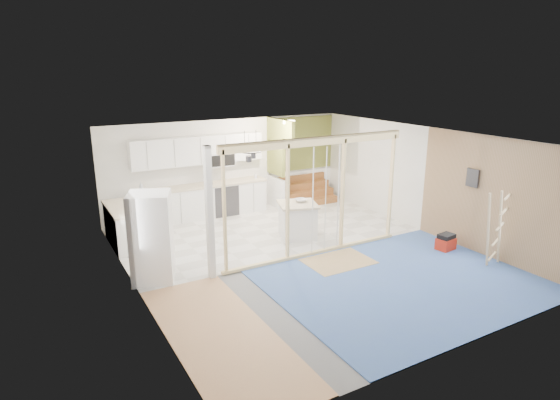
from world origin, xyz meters
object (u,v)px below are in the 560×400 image
toolbox (446,242)px  fridge (152,238)px  island (298,221)px  ladder (496,228)px

toolbox → fridge: bearing=156.6°
island → ladder: 4.31m
ladder → toolbox: bearing=78.7°
island → ladder: ladder is taller
island → toolbox: island is taller
fridge → ladder: 6.79m
island → ladder: size_ratio=0.69×
fridge → ladder: fridge is taller
fridge → island: bearing=32.3°
island → toolbox: 3.41m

